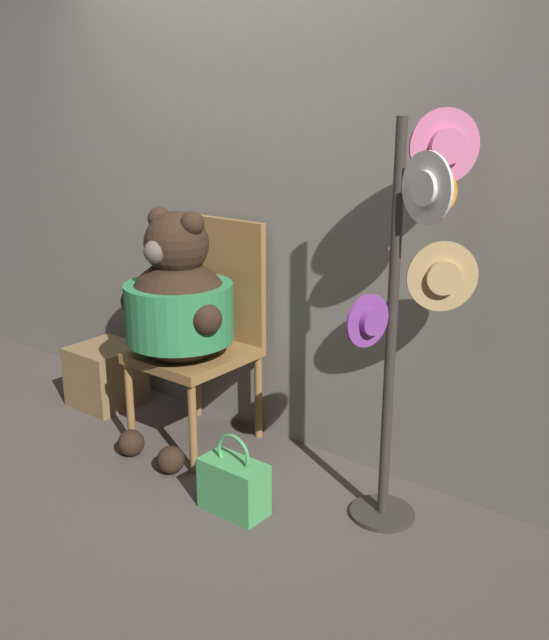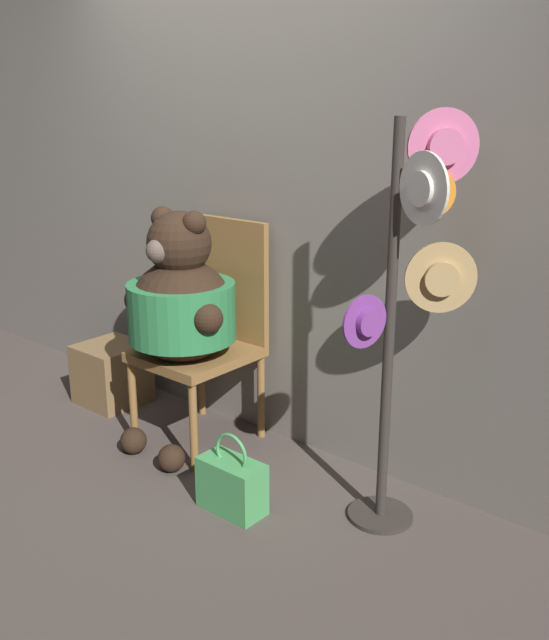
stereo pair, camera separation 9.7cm
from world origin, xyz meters
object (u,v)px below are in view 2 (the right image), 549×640
object	(u,v)px
hat_display_rack	(410,291)
handbag_on_ground	(232,484)
teddy_bear	(181,305)
chair	(210,328)

from	to	relation	value
hat_display_rack	handbag_on_ground	world-z (taller)	hat_display_rack
teddy_bear	hat_display_rack	distance (m)	1.23
chair	hat_display_rack	xyz separation A→B (m)	(1.19, -0.08, 0.42)
teddy_bear	hat_display_rack	size ratio (longest dim) A/B	0.73
chair	handbag_on_ground	distance (m)	0.90
teddy_bear	hat_display_rack	world-z (taller)	hat_display_rack
teddy_bear	handbag_on_ground	size ratio (longest dim) A/B	3.36
chair	teddy_bear	size ratio (longest dim) A/B	0.93
hat_display_rack	chair	bearing A→B (deg)	176.02
handbag_on_ground	chair	bearing A→B (deg)	141.15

